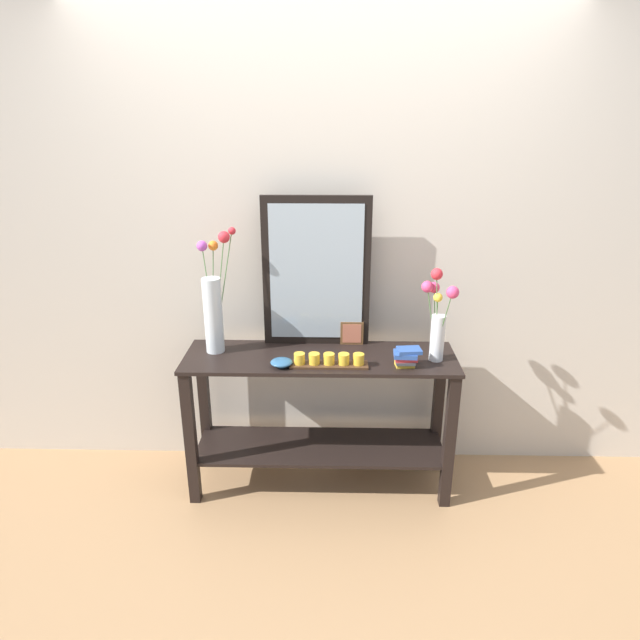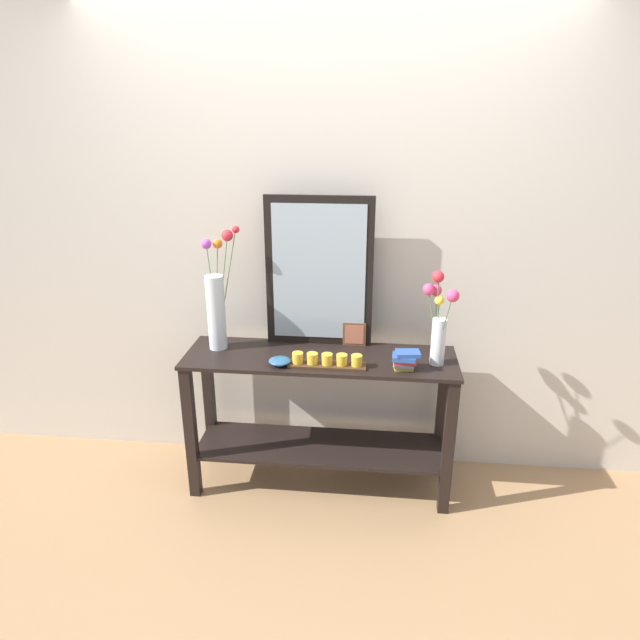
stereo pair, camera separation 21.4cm
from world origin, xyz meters
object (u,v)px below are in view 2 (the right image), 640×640
at_px(tall_vase_left, 217,303).
at_px(console_table, 320,406).
at_px(picture_frame_small, 354,334).
at_px(mirror_leaning, 319,273).
at_px(candle_tray, 327,361).
at_px(decorative_bowl, 280,361).
at_px(vase_right, 439,320).
at_px(book_stack, 405,360).

bearing_deg(tall_vase_left, console_table, -6.50).
bearing_deg(picture_frame_small, mirror_leaning, 175.84).
xyz_separation_m(candle_tray, decorative_bowl, (-0.24, -0.01, -0.01)).
relative_size(candle_tray, decorative_bowl, 3.52).
relative_size(vase_right, decorative_bowl, 4.30).
relative_size(mirror_leaning, candle_tray, 2.05).
xyz_separation_m(tall_vase_left, book_stack, (0.99, -0.18, -0.20)).
bearing_deg(book_stack, console_table, 165.36).
bearing_deg(console_table, decorative_bowl, -145.53).
bearing_deg(candle_tray, book_stack, 0.66).
bearing_deg(console_table, tall_vase_left, 173.50).
xyz_separation_m(vase_right, decorative_bowl, (-0.78, -0.11, -0.21)).
relative_size(tall_vase_left, candle_tray, 1.66).
height_order(mirror_leaning, candle_tray, mirror_leaning).
xyz_separation_m(candle_tray, book_stack, (0.38, 0.00, 0.02)).
bearing_deg(tall_vase_left, decorative_bowl, -27.92).
xyz_separation_m(tall_vase_left, vase_right, (1.15, -0.08, -0.02)).
bearing_deg(picture_frame_small, book_stack, -46.54).
distance_m(picture_frame_small, book_stack, 0.38).
bearing_deg(tall_vase_left, picture_frame_small, 7.89).
bearing_deg(decorative_bowl, tall_vase_left, 152.08).
bearing_deg(picture_frame_small, decorative_bowl, -140.77).
distance_m(console_table, decorative_bowl, 0.39).
height_order(candle_tray, book_stack, book_stack).
height_order(console_table, decorative_bowl, decorative_bowl).
relative_size(console_table, picture_frame_small, 10.89).
height_order(candle_tray, picture_frame_small, picture_frame_small).
bearing_deg(decorative_bowl, mirror_leaning, 61.65).
xyz_separation_m(vase_right, picture_frame_small, (-0.42, 0.18, -0.17)).
bearing_deg(decorative_bowl, candle_tray, 3.09).
bearing_deg(candle_tray, console_table, 112.12).
relative_size(console_table, tall_vase_left, 2.19).
relative_size(vase_right, picture_frame_small, 3.67).
bearing_deg(candle_tray, mirror_leaning, 103.56).
relative_size(console_table, candle_tray, 3.63).
relative_size(tall_vase_left, picture_frame_small, 4.97).
xyz_separation_m(vase_right, candle_tray, (-0.54, -0.10, -0.20)).
relative_size(tall_vase_left, book_stack, 4.65).
xyz_separation_m(mirror_leaning, picture_frame_small, (0.19, -0.01, -0.34)).
height_order(tall_vase_left, book_stack, tall_vase_left).
distance_m(vase_right, book_stack, 0.26).
bearing_deg(candle_tray, tall_vase_left, 163.31).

